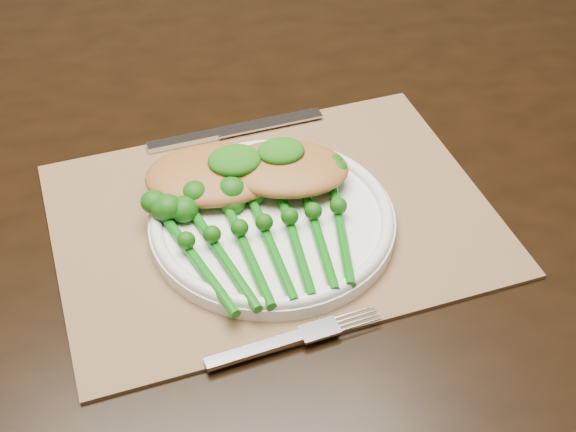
{
  "coord_description": "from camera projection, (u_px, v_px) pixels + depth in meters",
  "views": [
    {
      "loc": [
        -0.14,
        -0.82,
        1.3
      ],
      "look_at": [
        -0.05,
        -0.26,
        0.78
      ],
      "focal_mm": 50.0,
      "sensor_mm": 36.0,
      "label": 1
    }
  ],
  "objects": [
    {
      "name": "placemat",
      "position": [
        273.0,
        218.0,
        0.81
      ],
      "size": [
        0.48,
        0.39,
        0.0
      ],
      "primitive_type": "cube",
      "rotation": [
        0.0,
        0.0,
        0.17
      ],
      "color": "brown",
      "rests_on": "dining_table"
    },
    {
      "name": "dining_table",
      "position": [
        211.0,
        352.0,
        1.15
      ],
      "size": [
        1.62,
        0.93,
        0.75
      ],
      "rotation": [
        0.0,
        0.0,
        0.02
      ],
      "color": "black",
      "rests_on": "ground"
    },
    {
      "name": "fork",
      "position": [
        305.0,
        335.0,
        0.69
      ],
      "size": [
        0.16,
        0.05,
        0.0
      ],
      "rotation": [
        0.0,
        0.0,
        0.21
      ],
      "color": "silver",
      "rests_on": "placemat"
    },
    {
      "name": "floor",
      "position": [
        291.0,
        425.0,
        1.5
      ],
      "size": [
        4.0,
        4.0,
        0.0
      ],
      "primitive_type": "plane",
      "color": "#51361B",
      "rests_on": "ground"
    },
    {
      "name": "broccolini_bundle",
      "position": [
        271.0,
        245.0,
        0.75
      ],
      "size": [
        0.19,
        0.21,
        0.04
      ],
      "rotation": [
        0.0,
        0.0,
        0.16
      ],
      "color": "#0C620E",
      "rests_on": "dinner_plate"
    },
    {
      "name": "knife",
      "position": [
        219.0,
        133.0,
        0.9
      ],
      "size": [
        0.2,
        0.05,
        0.01
      ],
      "rotation": [
        0.0,
        0.0,
        0.17
      ],
      "color": "silver",
      "rests_on": "placemat"
    },
    {
      "name": "chicken_fillet_left",
      "position": [
        215.0,
        174.0,
        0.81
      ],
      "size": [
        0.14,
        0.1,
        0.03
      ],
      "primitive_type": "ellipsoid",
      "rotation": [
        0.0,
        0.0,
        -0.03
      ],
      "color": "#AD6D32",
      "rests_on": "dinner_plate"
    },
    {
      "name": "pesto_dollop_left",
      "position": [
        235.0,
        160.0,
        0.8
      ],
      "size": [
        0.05,
        0.05,
        0.02
      ],
      "primitive_type": "ellipsoid",
      "color": "#124F0B",
      "rests_on": "chicken_fillet_left"
    },
    {
      "name": "dinner_plate",
      "position": [
        272.0,
        220.0,
        0.79
      ],
      "size": [
        0.24,
        0.24,
        0.02
      ],
      "color": "white",
      "rests_on": "placemat"
    },
    {
      "name": "chicken_fillet_right",
      "position": [
        285.0,
        169.0,
        0.81
      ],
      "size": [
        0.14,
        0.11,
        0.03
      ],
      "primitive_type": "ellipsoid",
      "rotation": [
        0.0,
        0.0,
        -0.19
      ],
      "color": "#AD6D32",
      "rests_on": "dinner_plate"
    },
    {
      "name": "pesto_dollop_right",
      "position": [
        281.0,
        151.0,
        0.81
      ],
      "size": [
        0.05,
        0.04,
        0.02
      ],
      "primitive_type": "ellipsoid",
      "color": "#124F0B",
      "rests_on": "chicken_fillet_right"
    }
  ]
}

